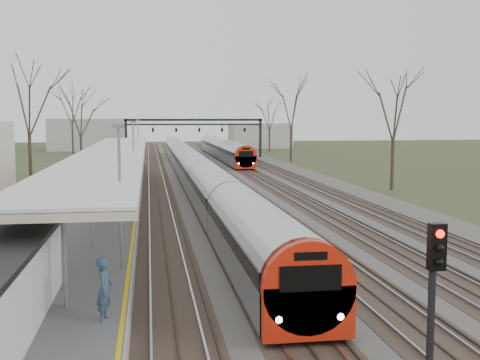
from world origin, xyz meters
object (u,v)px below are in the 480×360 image
at_px(train_near, 191,166).
at_px(passenger, 105,289).
at_px(signal_post, 434,286).
at_px(train_far, 222,149).

height_order(train_near, passenger, train_near).
xyz_separation_m(train_near, passenger, (-5.39, -44.41, 0.36)).
bearing_deg(passenger, signal_post, -109.02).
distance_m(train_near, signal_post, 48.38).
xyz_separation_m(train_near, signal_post, (1.75, -48.34, 1.25)).
bearing_deg(passenger, train_far, 0.47).
height_order(train_far, passenger, train_far).
xyz_separation_m(train_far, signal_post, (-5.25, -79.48, 1.25)).
distance_m(train_near, passenger, 44.74).
bearing_deg(train_near, passenger, -96.92).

